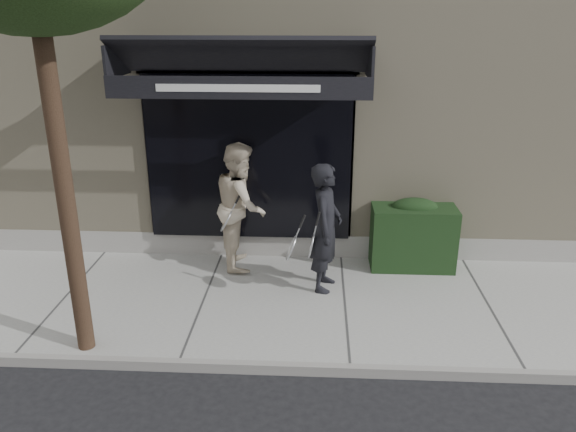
{
  "coord_description": "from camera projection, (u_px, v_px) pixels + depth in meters",
  "views": [
    {
      "loc": [
        -0.43,
        -7.05,
        3.99
      ],
      "look_at": [
        -0.84,
        0.6,
        1.17
      ],
      "focal_mm": 35.0,
      "sensor_mm": 36.0,
      "label": 1
    }
  ],
  "objects": [
    {
      "name": "building_facade",
      "position": [
        339.0,
        74.0,
        11.66
      ],
      "size": [
        14.3,
        8.04,
        5.64
      ],
      "color": "#BAAE8E",
      "rests_on": "ground"
    },
    {
      "name": "pedestrian_front",
      "position": [
        325.0,
        228.0,
        8.01
      ],
      "size": [
        0.86,
        0.93,
        1.89
      ],
      "color": "black",
      "rests_on": "sidewalk"
    },
    {
      "name": "ground",
      "position": [
        344.0,
        309.0,
        7.96
      ],
      "size": [
        80.0,
        80.0,
        0.0
      ],
      "primitive_type": "plane",
      "color": "black",
      "rests_on": "ground"
    },
    {
      "name": "hedge",
      "position": [
        412.0,
        234.0,
        8.85
      ],
      "size": [
        1.3,
        0.7,
        1.14
      ],
      "color": "black",
      "rests_on": "sidewalk"
    },
    {
      "name": "pedestrian_back",
      "position": [
        241.0,
        206.0,
        8.75
      ],
      "size": [
        0.89,
        1.07,
        1.99
      ],
      "color": "beige",
      "rests_on": "sidewalk"
    },
    {
      "name": "curb",
      "position": [
        350.0,
        370.0,
        6.48
      ],
      "size": [
        20.0,
        0.1,
        0.14
      ],
      "primitive_type": "cube",
      "color": "gray",
      "rests_on": "ground"
    },
    {
      "name": "sidewalk",
      "position": [
        345.0,
        305.0,
        7.94
      ],
      "size": [
        20.0,
        3.0,
        0.12
      ],
      "primitive_type": "cube",
      "color": "gray",
      "rests_on": "ground"
    }
  ]
}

